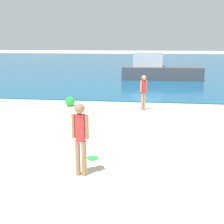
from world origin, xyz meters
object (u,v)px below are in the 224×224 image
object	(u,v)px
person_standing	(80,135)
beach_ball	(70,101)
frisbee	(93,158)
boat_near	(159,70)
person_distant	(144,90)

from	to	relation	value
person_standing	beach_ball	distance (m)	7.03
frisbee	boat_near	bearing A→B (deg)	82.43
person_standing	person_distant	size ratio (longest dim) A/B	1.07
boat_near	person_distant	bearing A→B (deg)	-96.95
person_standing	beach_ball	bearing A→B (deg)	110.02
frisbee	person_distant	world-z (taller)	person_distant
frisbee	person_distant	xyz separation A→B (m)	(1.13, 5.39, 0.84)
frisbee	person_standing	bearing A→B (deg)	-94.12
boat_near	beach_ball	xyz separation A→B (m)	(-4.26, -9.76, -0.55)
person_standing	boat_near	bearing A→B (deg)	84.86
person_distant	beach_ball	world-z (taller)	person_distant
person_distant	boat_near	world-z (taller)	boat_near
person_standing	boat_near	world-z (taller)	boat_near
person_standing	beach_ball	xyz separation A→B (m)	(-2.13, 6.66, -0.69)
person_distant	beach_ball	distance (m)	3.41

